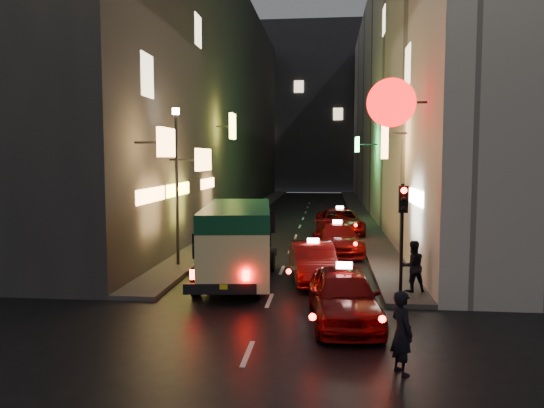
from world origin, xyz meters
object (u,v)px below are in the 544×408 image
(pedestrian_crossing, at_px, (402,327))
(minibus, at_px, (238,234))
(lamp_post, at_px, (177,176))
(taxi_near, at_px, (344,291))
(traffic_light, at_px, (403,216))

(pedestrian_crossing, bearing_deg, minibus, 7.25)
(minibus, distance_m, lamp_post, 4.11)
(minibus, relative_size, taxi_near, 1.18)
(taxi_near, bearing_deg, lamp_post, 134.64)
(traffic_light, bearing_deg, taxi_near, -131.96)
(taxi_near, distance_m, pedestrian_crossing, 3.43)
(taxi_near, xyz_separation_m, lamp_post, (-6.42, 6.50, 2.86))
(lamp_post, bearing_deg, pedestrian_crossing, -52.45)
(pedestrian_crossing, height_order, lamp_post, lamp_post)
(minibus, distance_m, traffic_light, 5.93)
(taxi_near, bearing_deg, minibus, 130.13)
(taxi_near, distance_m, traffic_light, 3.22)
(traffic_light, bearing_deg, pedestrian_crossing, -97.63)
(minibus, bearing_deg, taxi_near, -49.87)
(taxi_near, distance_m, lamp_post, 9.58)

